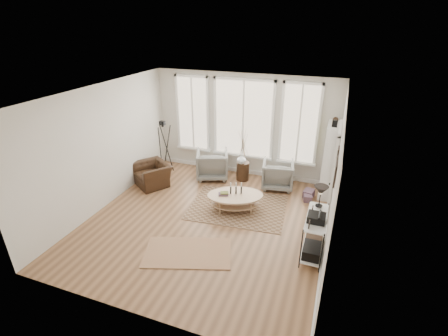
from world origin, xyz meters
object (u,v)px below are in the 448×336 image
at_px(armchair_left, 212,164).
at_px(accent_chair, 152,174).
at_px(coffee_table, 235,198).
at_px(armchair_right, 278,174).
at_px(bookcase, 330,160).
at_px(side_table, 243,156).
at_px(low_shelf, 315,231).

xyz_separation_m(armchair_left, accent_chair, (-1.38, -0.99, -0.10)).
relative_size(coffee_table, armchair_right, 1.84).
relative_size(armchair_left, accent_chair, 0.94).
relative_size(bookcase, armchair_right, 2.48).
relative_size(armchair_right, side_table, 0.56).
bearing_deg(low_shelf, bookcase, 88.72).
height_order(coffee_table, armchair_right, armchair_right).
bearing_deg(armchair_left, side_table, 168.86).
relative_size(bookcase, low_shelf, 1.58).
distance_m(bookcase, coffee_table, 2.60).
distance_m(bookcase, accent_chair, 4.71).
relative_size(coffee_table, armchair_left, 1.72).
bearing_deg(bookcase, low_shelf, -91.28).
bearing_deg(armchair_left, bookcase, 160.95).
bearing_deg(accent_chair, side_table, 60.54).
bearing_deg(low_shelf, armchair_left, 141.94).
height_order(bookcase, armchair_right, bookcase).
bearing_deg(side_table, armchair_left, -170.35).
bearing_deg(bookcase, side_table, 178.70).
height_order(armchair_right, accent_chair, armchair_right).
bearing_deg(bookcase, armchair_right, -177.51).
relative_size(low_shelf, side_table, 0.87).
xyz_separation_m(armchair_right, side_table, (-1.02, 0.11, 0.34)).
xyz_separation_m(low_shelf, side_table, (-2.23, 2.57, 0.21)).
bearing_deg(side_table, bookcase, -1.30).
bearing_deg(armchair_left, accent_chair, 14.72).
bearing_deg(accent_chair, armchair_left, 69.32).
distance_m(coffee_table, armchair_left, 1.87).
relative_size(low_shelf, coffee_table, 0.85).
height_order(bookcase, side_table, bookcase).
height_order(bookcase, accent_chair, bookcase).
xyz_separation_m(bookcase, accent_chair, (-4.53, -1.08, -0.65)).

